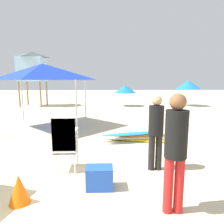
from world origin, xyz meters
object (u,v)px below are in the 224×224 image
stacked_plastic_chairs (65,138)px  beach_umbrella_mid (125,89)px  popup_canopy (43,72)px  lifeguard_near_center (156,128)px  lifeguard_tower (32,66)px  traffic_cone_far (19,189)px  beach_umbrella_far (188,85)px  surfboard_pile (137,137)px  cooler_box (100,178)px  traffic_cone_near (170,121)px  lifeguard_near_left (176,146)px

stacked_plastic_chairs → beach_umbrella_mid: bearing=78.2°
stacked_plastic_chairs → popup_canopy: (-1.72, 4.31, 1.58)m
lifeguard_near_center → lifeguard_tower: bearing=120.1°
lifeguard_tower → traffic_cone_far: size_ratio=8.67×
lifeguard_tower → traffic_cone_far: bearing=-71.6°
stacked_plastic_chairs → beach_umbrella_far: 13.49m
surfboard_pile → cooler_box: cooler_box is taller
lifeguard_near_center → traffic_cone_near: size_ratio=3.35×
stacked_plastic_chairs → traffic_cone_far: bearing=-114.9°
lifeguard_near_left → lifeguard_near_center: lifeguard_near_left is taller
lifeguard_tower → lifeguard_near_center: bearing=-59.9°
beach_umbrella_far → traffic_cone_far: bearing=-122.2°
surfboard_pile → traffic_cone_far: 4.05m
beach_umbrella_far → traffic_cone_far: 14.75m
traffic_cone_near → beach_umbrella_mid: bearing=99.5°
lifeguard_near_center → popup_canopy: bearing=130.7°
lifeguard_near_left → lifeguard_tower: (-6.63, 13.01, 2.02)m
cooler_box → beach_umbrella_mid: bearing=82.3°
surfboard_pile → beach_umbrella_mid: (0.50, 9.20, 1.18)m
stacked_plastic_chairs → lifeguard_tower: size_ratio=0.31×
surfboard_pile → lifeguard_tower: bearing=125.1°
lifeguard_tower → traffic_cone_far: 13.70m
stacked_plastic_chairs → lifeguard_near_left: 2.35m
lifeguard_near_center → lifeguard_tower: size_ratio=0.40×
stacked_plastic_chairs → beach_umbrella_far: (7.31, 11.30, 0.92)m
beach_umbrella_far → traffic_cone_near: size_ratio=4.05×
stacked_plastic_chairs → beach_umbrella_mid: size_ratio=0.73×
lifeguard_near_left → traffic_cone_far: bearing=173.2°
lifeguard_tower → beach_umbrella_far: 12.15m
popup_canopy → traffic_cone_near: (5.30, -0.21, -2.08)m
popup_canopy → lifeguard_tower: size_ratio=0.76×
surfboard_pile → popup_canopy: popup_canopy is taller
popup_canopy → beach_umbrella_mid: bearing=59.8°
surfboard_pile → traffic_cone_near: traffic_cone_near is taller
surfboard_pile → lifeguard_near_center: lifeguard_near_center is taller
traffic_cone_near → lifeguard_tower: bearing=138.0°
lifeguard_tower → traffic_cone_near: size_ratio=8.48×
stacked_plastic_chairs → traffic_cone_near: stacked_plastic_chairs is taller
traffic_cone_far → lifeguard_near_center: bearing=25.1°
stacked_plastic_chairs → lifeguard_near_left: bearing=-36.9°
popup_canopy → lifeguard_near_left: bearing=-57.9°
lifeguard_near_center → cooler_box: size_ratio=3.39×
surfboard_pile → lifeguard_tower: size_ratio=0.61×
surfboard_pile → cooler_box: 3.07m
popup_canopy → traffic_cone_near: size_ratio=6.48×
lifeguard_near_left → beach_umbrella_far: size_ratio=0.90×
lifeguard_near_left → beach_umbrella_mid: lifeguard_near_left is taller
traffic_cone_far → traffic_cone_near: bearing=51.8°
surfboard_pile → beach_umbrella_far: size_ratio=1.28×
beach_umbrella_far → cooler_box: (-6.55, -12.01, -1.46)m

